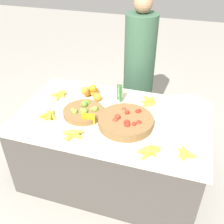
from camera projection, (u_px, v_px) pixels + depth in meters
name	position (u px, v px, depth m)	size (l,w,h in m)	color
ground_plane	(112.00, 173.00, 2.66)	(12.00, 12.00, 0.00)	#A39E93
market_table	(112.00, 147.00, 2.46)	(1.66, 1.02, 0.70)	#4C4742
lime_bowl	(84.00, 112.00, 2.27)	(0.35, 0.35, 0.10)	olive
tomato_basket	(126.00, 121.00, 2.14)	(0.45, 0.45, 0.11)	olive
orange_pile	(92.00, 92.00, 2.51)	(0.20, 0.19, 0.13)	orange
metal_bowl	(190.00, 108.00, 2.29)	(0.29, 0.29, 0.10)	silver
price_sign	(88.00, 119.00, 2.14)	(0.11, 0.03, 0.11)	orange
veg_bundle	(120.00, 93.00, 2.43)	(0.06, 0.05, 0.17)	#428438
banana_bunch_back_center	(149.00, 150.00, 1.88)	(0.18, 0.18, 0.06)	yellow
banana_bunch_front_center	(49.00, 115.00, 2.24)	(0.17, 0.18, 0.06)	yellow
banana_bunch_front_right	(185.00, 154.00, 1.86)	(0.15, 0.16, 0.03)	yellow
banana_bunch_middle_left	(149.00, 102.00, 2.41)	(0.14, 0.17, 0.06)	yellow
banana_bunch_front_left	(60.00, 94.00, 2.52)	(0.16, 0.19, 0.06)	yellow
banana_bunch_middle_right	(73.00, 134.00, 2.02)	(0.18, 0.15, 0.06)	yellow
vendor_person	(139.00, 72.00, 2.98)	(0.34, 0.34, 1.53)	#385B42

